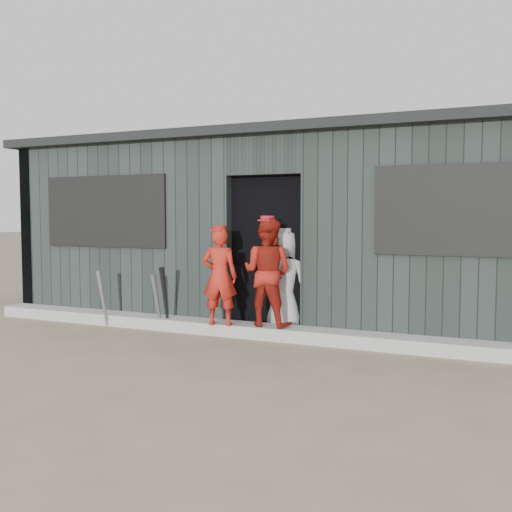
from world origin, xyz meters
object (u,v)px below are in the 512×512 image
at_px(player_red_right, 267,272).
at_px(player_red_left, 220,276).
at_px(bat_mid, 157,301).
at_px(dugout, 302,229).
at_px(player_grey_back, 286,282).
at_px(bat_right, 165,299).
at_px(bat_left, 103,299).

bearing_deg(player_red_right, player_red_left, 21.74).
bearing_deg(bat_mid, player_red_left, -5.57).
xyz_separation_m(player_red_right, dugout, (-0.14, 1.68, 0.48)).
bearing_deg(player_red_left, player_grey_back, -154.35).
bearing_deg(bat_right, player_red_right, 5.87).
bearing_deg(bat_left, dugout, 42.14).
bearing_deg(player_red_right, bat_left, 9.30).
relative_size(player_red_left, player_grey_back, 0.91).
xyz_separation_m(bat_right, player_red_right, (1.37, 0.14, 0.39)).
height_order(bat_left, player_red_left, player_red_left).
distance_m(bat_mid, dugout, 2.43).
xyz_separation_m(bat_right, dugout, (1.23, 1.82, 0.87)).
relative_size(bat_mid, player_red_right, 0.56).
xyz_separation_m(bat_left, dugout, (2.13, 1.93, 0.90)).
relative_size(player_red_left, player_red_right, 0.91).
bearing_deg(dugout, player_red_left, -102.56).
height_order(player_red_right, player_grey_back, player_red_right).
distance_m(bat_right, player_grey_back, 1.58).
distance_m(bat_right, player_red_left, 0.88).
xyz_separation_m(bat_left, bat_mid, (0.75, 0.16, -0.02)).
xyz_separation_m(bat_mid, player_red_right, (1.52, 0.09, 0.44)).
height_order(bat_mid, dugout, dugout).
bearing_deg(dugout, player_grey_back, -79.51).
relative_size(bat_mid, player_red_left, 0.62).
bearing_deg(player_grey_back, player_red_right, 92.10).
distance_m(bat_left, bat_right, 0.91).
bearing_deg(bat_right, bat_mid, 162.89).
bearing_deg(dugout, bat_right, -124.16).
bearing_deg(bat_mid, dugout, 52.00).
xyz_separation_m(bat_left, player_red_left, (1.72, 0.07, 0.36)).
bearing_deg(bat_left, player_red_left, 2.21).
bearing_deg(player_red_right, bat_right, 8.76).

